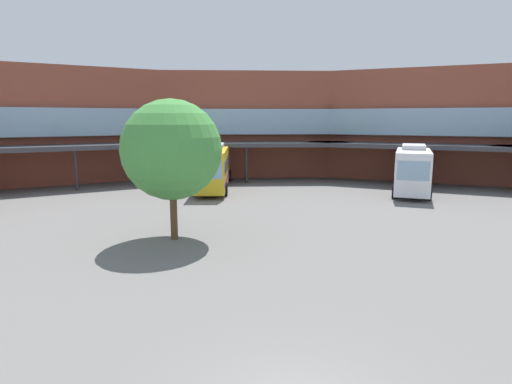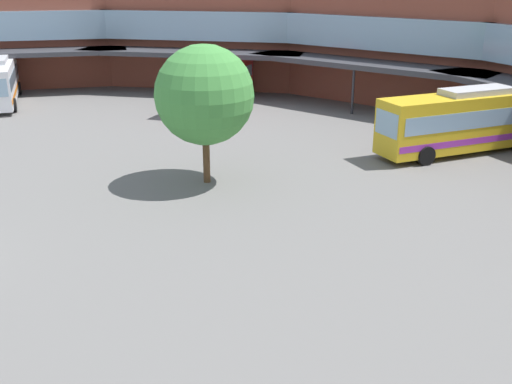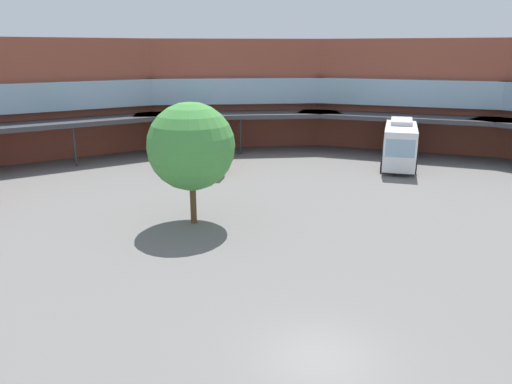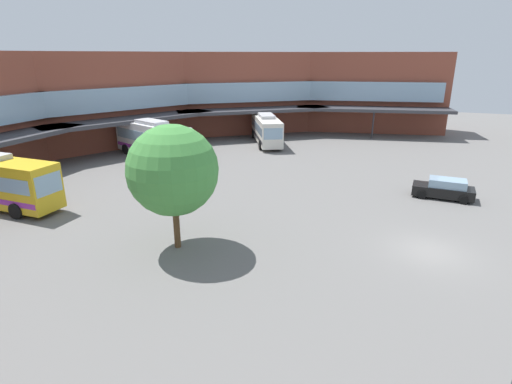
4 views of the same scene
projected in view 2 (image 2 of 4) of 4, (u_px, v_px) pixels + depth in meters
The scene contains 4 objects.
station_building at pixel (434, 76), 29.78m from camera, with size 86.98×46.60×10.85m.
bus_1 at pixel (214, 82), 48.58m from camera, with size 9.74×9.74×3.71m.
bus_3 at pixel (473, 120), 35.84m from camera, with size 2.98×12.53×3.90m.
plaza_tree at pixel (205, 95), 29.66m from camera, with size 5.00×5.00×7.08m.
Camera 2 is at (23.62, 3.84, 10.35)m, focal length 41.89 mm.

